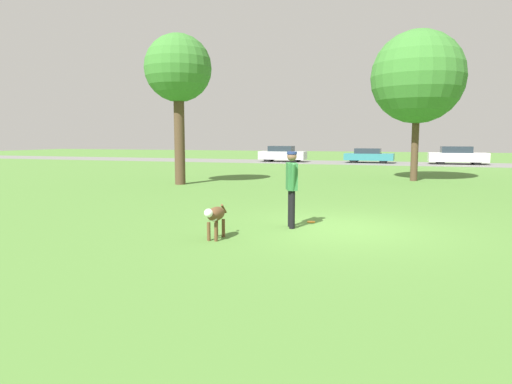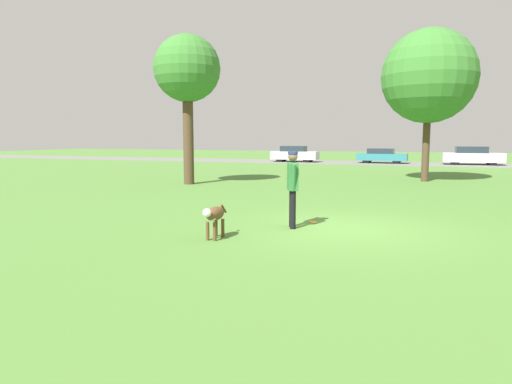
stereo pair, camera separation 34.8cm
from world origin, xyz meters
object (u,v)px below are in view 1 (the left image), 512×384
parked_car_silver (282,154)px  parked_car_teal (369,156)px  tree_mid_center (418,77)px  parked_car_white (457,156)px  tree_near_left (178,70)px  dog (215,216)px  person (292,182)px  frisbee (311,222)px

parked_car_silver → parked_car_teal: size_ratio=1.00×
tree_mid_center → parked_car_white: tree_mid_center is taller
parked_car_teal → tree_near_left: bearing=-106.0°
dog → parked_car_teal: 30.32m
person → dog: 2.13m
parked_car_teal → person: bearing=-87.3°
person → parked_car_teal: person is taller
dog → person: bearing=143.9°
tree_mid_center → parked_car_white: (3.44, 15.51, -4.21)m
tree_mid_center → parked_car_white: 16.44m
person → tree_near_left: size_ratio=0.27×
person → parked_car_teal: size_ratio=0.44×
frisbee → tree_mid_center: tree_mid_center is taller
tree_near_left → tree_mid_center: tree_mid_center is taller
tree_mid_center → parked_car_teal: tree_mid_center is taller
frisbee → tree_near_left: 11.49m
parked_car_teal → parked_car_white: size_ratio=0.92×
parked_car_silver → parked_car_white: size_ratio=0.92×
parked_car_white → tree_near_left: bearing=-124.6°
tree_mid_center → parked_car_silver: tree_mid_center is taller
tree_near_left → tree_mid_center: bearing=26.8°
dog → parked_car_silver: 30.42m
parked_car_white → parked_car_silver: bearing=-179.2°
frisbee → parked_car_white: bearing=77.8°
dog → tree_near_left: (-5.88, 9.76, 4.49)m
person → parked_car_teal: 28.64m
person → dog: (-1.18, -1.68, -0.57)m
tree_near_left → parked_car_silver: bearing=91.7°
frisbee → parked_car_silver: size_ratio=0.05×
parked_car_white → frisbee: bearing=-103.7°
parked_car_white → tree_mid_center: bearing=-104.0°
dog → parked_car_teal: parked_car_teal is taller
dog → parked_car_teal: size_ratio=0.26×
dog → parked_car_teal: (0.76, 30.31, 0.12)m
dog → parked_car_white: size_ratio=0.24×
frisbee → tree_near_left: size_ratio=0.03×
dog → parked_car_silver: (-6.46, 29.72, 0.19)m
frisbee → tree_near_left: bearing=135.4°
parked_car_white → person: bearing=-104.0°
tree_near_left → parked_car_white: (13.37, 20.54, -4.29)m
frisbee → tree_mid_center: (2.57, 12.31, 4.89)m
dog → parked_car_white: parked_car_white is taller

